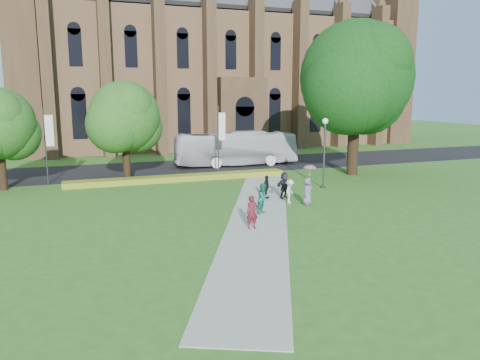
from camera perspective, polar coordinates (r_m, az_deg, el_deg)
name	(u,v)px	position (r m, az deg, el deg)	size (l,w,h in m)	color
ground	(266,218)	(26.81, 3.17, -4.65)	(160.00, 160.00, 0.00)	#2F691F
road	(184,167)	(45.48, -6.86, 1.54)	(160.00, 10.00, 0.02)	black
footpath	(259,214)	(27.69, 2.35, -4.11)	(3.20, 30.00, 0.04)	#B2B2A8
flower_hedge	(179,178)	(38.46, -7.41, 0.23)	(18.00, 1.40, 0.45)	gold
cathedral	(219,50)	(66.92, -2.55, 15.56)	(52.60, 18.25, 28.00)	brown
streetlamp	(324,145)	(35.30, 10.26, 4.28)	(0.44, 0.44, 5.24)	#38383D
large_tree	(356,78)	(41.87, 13.96, 12.03)	(9.60, 9.60, 13.20)	#332114
street_tree_1	(125,117)	(38.53, -13.88, 7.52)	(5.60, 5.60, 8.05)	#332114
banner_pole_0	(220,136)	(41.04, -2.51, 5.40)	(0.70, 0.10, 6.00)	#38383D
banner_pole_1	(47,141)	(39.14, -22.49, 4.38)	(0.70, 0.10, 6.00)	#38383D
tour_coach	(236,149)	(46.11, -0.49, 3.85)	(2.83, 12.08, 3.36)	silver
pedestrian_0	(252,212)	(24.38, 1.49, -3.96)	(0.64, 0.42, 1.74)	maroon
pedestrian_1	(263,198)	(27.49, 2.87, -2.24)	(0.88, 0.69, 1.81)	#177660
pedestrian_2	(290,192)	(30.20, 6.12, -1.41)	(0.99, 0.57, 1.54)	silver
pedestrian_3	(266,187)	(31.55, 3.24, -0.84)	(0.91, 0.38, 1.55)	black
pedestrian_4	(308,191)	(30.05, 8.24, -1.34)	(0.84, 0.54, 1.71)	slate
pedestrian_5	(284,185)	(31.62, 5.41, -0.63)	(1.65, 0.53, 1.78)	black
parasol	(310,172)	(30.00, 8.51, 0.99)	(0.82, 0.82, 0.72)	#F1AAAD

